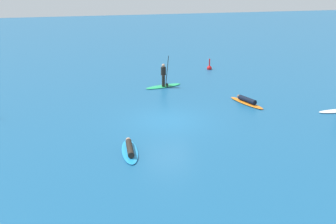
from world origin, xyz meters
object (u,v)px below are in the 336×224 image
surfer_on_blue_board (130,149)px  marker_buoy (209,68)px  surfer_on_orange_board (247,101)px  surfer_on_green_board (164,81)px

surfer_on_blue_board → marker_buoy: 17.55m
surfer_on_orange_board → marker_buoy: (0.95, 9.57, -0.01)m
surfer_on_green_board → surfer_on_orange_board: bearing=-67.3°
surfer_on_green_board → marker_buoy: size_ratio=2.84×
surfer_on_orange_board → surfer_on_green_board: bearing=21.9°
surfer_on_blue_board → surfer_on_green_board: bearing=-16.8°
surfer_on_blue_board → surfer_on_green_board: surfer_on_green_board is taller
surfer_on_green_board → surfer_on_orange_board: size_ratio=0.98×
surfer_on_blue_board → surfer_on_orange_board: bearing=-52.2°
surfer_on_orange_board → surfer_on_blue_board: bearing=106.5°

